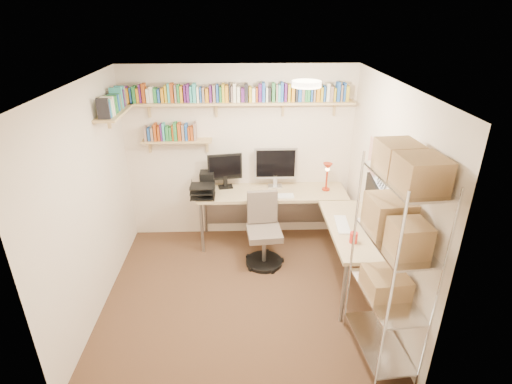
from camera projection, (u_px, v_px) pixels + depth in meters
ground at (241, 293)px, 4.85m from camera, size 3.20×3.20×0.00m
room_shell at (239, 176)px, 4.20m from camera, size 3.24×3.04×2.52m
wall_shelves at (206, 104)px, 5.16m from camera, size 3.12×1.09×0.80m
corner_desk at (282, 200)px, 5.38m from camera, size 2.37×2.10×1.40m
office_chair at (264, 235)px, 5.30m from camera, size 0.52×0.53×0.99m
wire_rack at (397, 225)px, 3.41m from camera, size 0.50×0.90×2.17m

